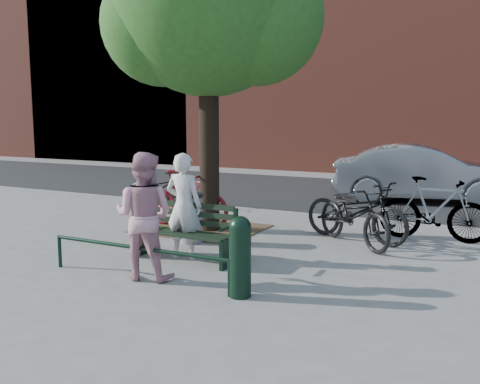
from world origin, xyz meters
The scene contains 17 objects.
ground centered at (0.00, 0.00, 0.00)m, with size 90.00×90.00×0.00m, color gray.
dirt_pit centered at (-1.00, 2.20, 0.01)m, with size 2.40×2.00×0.02m, color brown.
road centered at (0.00, 8.50, 0.01)m, with size 40.00×7.00×0.01m, color black.
townhouse_row centered at (0.17, 16.00, 6.25)m, with size 45.00×4.00×14.00m.
park_bench centered at (0.00, 0.08, 0.48)m, with size 1.74×0.54×0.97m.
guard_railing centered at (0.00, -1.20, 0.40)m, with size 3.06×0.06×0.51m.
street_tree centered at (-0.75, 2.20, 4.42)m, with size 4.20×3.80×6.50m.
person_left centered at (-0.08, 0.15, 0.87)m, with size 0.64×0.42×1.74m, color silver.
person_right centered at (0.03, -1.05, 0.92)m, with size 0.89×0.69×1.83m, color #BE838F.
bollard centered at (1.62, -1.14, 0.57)m, with size 0.29×0.29×1.07m.
litter_bin centered at (-0.56, 1.12, 0.46)m, with size 0.45×0.45×0.92m.
bicycle_a centered at (-3.47, 4.08, 0.47)m, with size 0.62×1.78×0.94m, color black.
bicycle_b centered at (-1.38, 2.20, 0.60)m, with size 0.57×2.01×1.21m, color #570C0F.
bicycle_c centered at (2.17, 2.31, 0.55)m, with size 0.73×2.08×1.09m, color black.
bicycle_d centered at (3.42, 3.32, 0.60)m, with size 0.57×2.00×1.20m, color gray.
bicycle_e centered at (2.11, 2.67, 0.57)m, with size 0.76×2.18×1.14m, color black.
parked_car centered at (2.50, 7.93, 0.78)m, with size 1.64×4.72×1.55m, color slate.
Camera 1 is at (4.69, -7.09, 2.34)m, focal length 40.00 mm.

